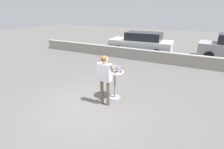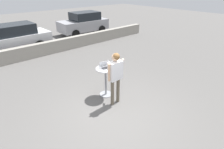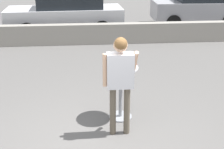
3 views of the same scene
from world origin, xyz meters
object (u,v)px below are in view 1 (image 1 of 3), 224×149
object	(u,v)px
laptop	(115,70)
coffee_mug	(121,72)
parked_car_near_street	(141,43)
cafe_table	(115,82)
standing_person	(105,74)

from	to	relation	value
laptop	coffee_mug	size ratio (longest dim) A/B	3.62
laptop	parked_car_near_street	xyz separation A→B (m)	(-1.35, 6.89, -0.28)
coffee_mug	cafe_table	bearing A→B (deg)	-178.51
parked_car_near_street	coffee_mug	bearing A→B (deg)	-77.07
coffee_mug	parked_car_near_street	size ratio (longest dim) A/B	0.02
cafe_table	standing_person	xyz separation A→B (m)	(-0.08, -0.59, 0.49)
coffee_mug	standing_person	bearing A→B (deg)	-118.50
cafe_table	laptop	size ratio (longest dim) A/B	2.67
coffee_mug	parked_car_near_street	distance (m)	7.09
coffee_mug	standing_person	size ratio (longest dim) A/B	0.06
coffee_mug	parked_car_near_street	world-z (taller)	parked_car_near_street
standing_person	laptop	bearing A→B (deg)	81.57
cafe_table	laptop	world-z (taller)	laptop
laptop	standing_person	world-z (taller)	standing_person
cafe_table	laptop	distance (m)	0.44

